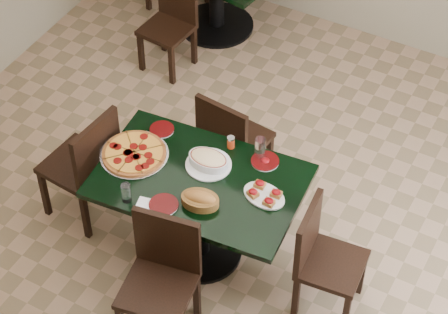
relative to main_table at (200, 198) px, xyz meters
The scene contains 18 objects.
floor 0.58m from the main_table, 78.70° to the left, with size 5.50×5.50×0.00m, color #947255.
main_table is the anchor object (origin of this frame).
chair_far 0.66m from the main_table, 100.81° to the left, with size 0.46×0.46×0.89m.
chair_near 0.60m from the main_table, 83.01° to the right, with size 0.49×0.49×0.91m.
chair_right 0.87m from the main_table, ahead, with size 0.43×0.43×0.85m.
chair_left 0.86m from the main_table, behind, with size 0.48×0.48×0.95m.
back_chair_near 2.12m from the main_table, 126.25° to the left, with size 0.41×0.41×0.82m.
pepperoni_pizza 0.52m from the main_table, behind, with size 0.45×0.45×0.04m.
lasagna_casserole 0.26m from the main_table, 93.22° to the left, with size 0.30×0.30×0.09m.
bread_basket 0.31m from the main_table, 58.82° to the right, with size 0.27×0.21×0.10m.
bruschetta_platter 0.48m from the main_table, ahead, with size 0.32×0.25×0.05m.
side_plate_near 0.37m from the main_table, 104.89° to the right, with size 0.19×0.19×0.02m.
side_plate_far_r 0.49m from the main_table, 47.97° to the left, with size 0.18×0.18×0.03m.
side_plate_far_l 0.55m from the main_table, 148.94° to the left, with size 0.17×0.17×0.02m.
napkin_setting 0.44m from the main_table, 115.20° to the right, with size 0.16×0.16×0.01m.
water_glass_a 0.51m from the main_table, 56.27° to the left, with size 0.07×0.07×0.15m, color white.
water_glass_b 0.54m from the main_table, 129.48° to the right, with size 0.06×0.06×0.13m, color white.
pepper_shaker 0.42m from the main_table, 83.49° to the left, with size 0.05×0.05×0.09m.
Camera 1 is at (1.93, -3.39, 4.83)m, focal length 70.00 mm.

